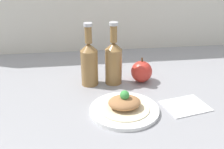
# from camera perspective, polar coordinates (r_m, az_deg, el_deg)

# --- Properties ---
(ground_plane) EXTENTS (1.80, 1.10, 0.04)m
(ground_plane) POSITION_cam_1_polar(r_m,az_deg,el_deg) (0.98, 1.25, -5.71)
(ground_plane) COLOR gray
(plate) EXTENTS (0.23, 0.23, 0.02)m
(plate) POSITION_cam_1_polar(r_m,az_deg,el_deg) (0.87, 2.70, -7.61)
(plate) COLOR white
(plate) RESTS_ON ground_plane
(plated_food) EXTENTS (0.17, 0.17, 0.06)m
(plated_food) POSITION_cam_1_polar(r_m,az_deg,el_deg) (0.86, 2.73, -6.27)
(plated_food) COLOR beige
(plated_food) RESTS_ON plate
(cider_bottle_left) EXTENTS (0.07, 0.07, 0.25)m
(cider_bottle_left) POSITION_cam_1_polar(r_m,az_deg,el_deg) (1.02, -4.97, 2.72)
(cider_bottle_left) COLOR olive
(cider_bottle_left) RESTS_ON ground_plane
(cider_bottle_right) EXTENTS (0.07, 0.07, 0.25)m
(cider_bottle_right) POSITION_cam_1_polar(r_m,az_deg,el_deg) (1.03, 0.38, 3.00)
(cider_bottle_right) COLOR olive
(cider_bottle_right) RESTS_ON ground_plane
(apple) EXTENTS (0.09, 0.09, 0.10)m
(apple) POSITION_cam_1_polar(r_m,az_deg,el_deg) (1.07, 6.45, 0.65)
(apple) COLOR red
(apple) RESTS_ON ground_plane
(napkin) EXTENTS (0.16, 0.14, 0.01)m
(napkin) POSITION_cam_1_polar(r_m,az_deg,el_deg) (0.93, 15.70, -6.51)
(napkin) COLOR white
(napkin) RESTS_ON ground_plane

